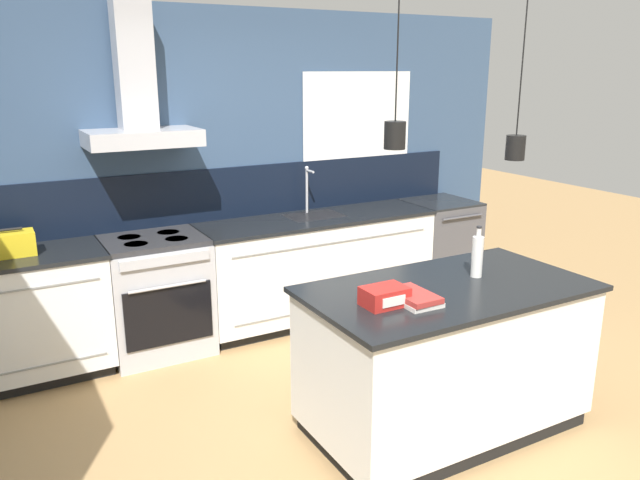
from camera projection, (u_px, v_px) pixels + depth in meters
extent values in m
plane|color=tan|center=(356.00, 429.00, 3.80)|extent=(16.00, 16.00, 0.00)
cube|color=#354C6B|center=(228.00, 172.00, 5.17)|extent=(5.60, 0.06, 2.60)
cube|color=black|center=(230.00, 193.00, 5.18)|extent=(4.42, 0.02, 0.43)
cube|color=white|center=(358.00, 126.00, 5.63)|extent=(1.12, 0.01, 0.96)
cube|color=black|center=(358.00, 126.00, 5.64)|extent=(1.04, 0.01, 0.88)
cube|color=#B5B5BA|center=(143.00, 138.00, 4.51)|extent=(0.80, 0.46, 0.12)
cube|color=#B5B5BA|center=(134.00, 65.00, 4.45)|extent=(0.26, 0.20, 0.90)
cylinder|color=black|center=(398.00, 45.00, 3.04)|extent=(0.01, 0.01, 0.73)
cylinder|color=black|center=(395.00, 135.00, 3.16)|extent=(0.11, 0.11, 0.14)
sphere|color=#F9D18C|center=(395.00, 135.00, 3.16)|extent=(0.06, 0.06, 0.06)
cylinder|color=black|center=(523.00, 58.00, 3.42)|extent=(0.01, 0.01, 0.84)
cylinder|color=black|center=(515.00, 148.00, 3.55)|extent=(0.11, 0.11, 0.14)
sphere|color=#F9D18C|center=(515.00, 148.00, 3.55)|extent=(0.06, 0.06, 0.06)
cube|color=black|center=(20.00, 372.00, 4.42)|extent=(1.21, 0.56, 0.09)
cube|color=white|center=(12.00, 316.00, 4.28)|extent=(1.25, 0.62, 0.79)
cube|color=gray|center=(10.00, 292.00, 3.94)|extent=(1.10, 0.01, 0.01)
cube|color=gray|center=(21.00, 371.00, 4.09)|extent=(1.10, 0.01, 0.01)
cube|color=black|center=(4.00, 259.00, 4.17)|extent=(1.27, 0.64, 0.03)
cube|color=black|center=(315.00, 310.00, 5.55)|extent=(1.98, 0.56, 0.09)
cube|color=white|center=(317.00, 264.00, 5.41)|extent=(2.04, 0.62, 0.79)
cube|color=gray|center=(336.00, 242.00, 5.07)|extent=(1.80, 0.01, 0.01)
cube|color=gray|center=(335.00, 306.00, 5.21)|extent=(1.80, 0.01, 0.01)
cube|color=black|center=(317.00, 218.00, 5.30)|extent=(2.07, 0.64, 0.03)
cube|color=#262628|center=(314.00, 216.00, 5.34)|extent=(0.48, 0.34, 0.01)
cylinder|color=#B5B5BA|center=(307.00, 190.00, 5.39)|extent=(0.02, 0.02, 0.39)
sphere|color=#B5B5BA|center=(307.00, 168.00, 5.34)|extent=(0.03, 0.03, 0.03)
cylinder|color=#B5B5BA|center=(310.00, 171.00, 5.29)|extent=(0.02, 0.12, 0.02)
cube|color=#B5B5BA|center=(157.00, 297.00, 4.76)|extent=(0.74, 0.62, 0.87)
cube|color=black|center=(169.00, 316.00, 4.50)|extent=(0.64, 0.02, 0.44)
cylinder|color=#B5B5BA|center=(168.00, 287.00, 4.42)|extent=(0.56, 0.02, 0.02)
cube|color=#B5B5BA|center=(165.00, 260.00, 4.39)|extent=(0.64, 0.02, 0.07)
cube|color=#2D2D30|center=(153.00, 240.00, 4.64)|extent=(0.74, 0.60, 0.04)
cylinder|color=black|center=(129.00, 237.00, 4.66)|extent=(0.17, 0.17, 0.00)
cylinder|color=black|center=(168.00, 232.00, 4.80)|extent=(0.17, 0.17, 0.00)
cylinder|color=black|center=(136.00, 244.00, 4.48)|extent=(0.17, 0.17, 0.00)
cylinder|color=black|center=(176.00, 239.00, 4.62)|extent=(0.17, 0.17, 0.00)
cube|color=#4C4C51|center=(437.00, 248.00, 6.04)|extent=(0.61, 0.62, 0.89)
cube|color=black|center=(440.00, 202.00, 5.92)|extent=(0.61, 0.62, 0.02)
cylinder|color=#4C4C51|center=(463.00, 217.00, 5.66)|extent=(0.46, 0.02, 0.02)
cube|color=black|center=(441.00, 419.00, 3.83)|extent=(1.56, 0.83, 0.09)
cube|color=white|center=(445.00, 353.00, 3.71)|extent=(1.63, 0.87, 0.79)
cube|color=black|center=(449.00, 289.00, 3.60)|extent=(1.68, 0.92, 0.03)
cylinder|color=silver|center=(477.00, 257.00, 3.74)|extent=(0.07, 0.07, 0.25)
cylinder|color=silver|center=(479.00, 232.00, 3.70)|extent=(0.03, 0.03, 0.06)
cylinder|color=#262628|center=(479.00, 227.00, 3.69)|extent=(0.03, 0.03, 0.01)
cube|color=silver|center=(415.00, 300.00, 3.35)|extent=(0.20, 0.28, 0.03)
cube|color=#B2332D|center=(413.00, 295.00, 3.34)|extent=(0.18, 0.30, 0.03)
cube|color=red|center=(384.00, 296.00, 3.30)|extent=(0.24, 0.17, 0.10)
cube|color=white|center=(394.00, 301.00, 3.23)|extent=(0.14, 0.01, 0.05)
cube|color=gold|center=(7.00, 244.00, 4.16)|extent=(0.34, 0.18, 0.16)
cylinder|color=black|center=(5.00, 230.00, 4.13)|extent=(0.20, 0.02, 0.02)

